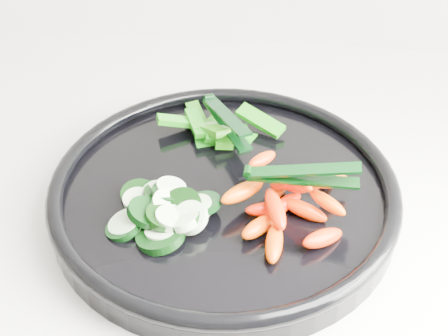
{
  "coord_description": "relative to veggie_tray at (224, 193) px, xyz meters",
  "views": [
    {
      "loc": [
        0.4,
        1.12,
        1.4
      ],
      "look_at": [
        0.35,
        1.62,
        0.99
      ],
      "focal_mm": 50.0,
      "sensor_mm": 36.0,
      "label": 1
    }
  ],
  "objects": [
    {
      "name": "veggie_tray",
      "position": [
        0.0,
        0.0,
        0.0
      ],
      "size": [
        0.48,
        0.48,
        0.04
      ],
      "color": "black",
      "rests_on": "counter"
    },
    {
      "name": "carrot_pile",
      "position": [
        0.07,
        -0.03,
        0.02
      ],
      "size": [
        0.14,
        0.16,
        0.05
      ],
      "color": "#EF2100",
      "rests_on": "veggie_tray"
    },
    {
      "name": "tong_carrot",
      "position": [
        0.08,
        -0.03,
        0.05
      ],
      "size": [
        0.11,
        0.02,
        0.02
      ],
      "color": "black",
      "rests_on": "carrot_pile"
    },
    {
      "name": "cucumber_pile",
      "position": [
        -0.06,
        -0.05,
        0.01
      ],
      "size": [
        0.13,
        0.11,
        0.04
      ],
      "color": "black",
      "rests_on": "veggie_tray"
    },
    {
      "name": "pepper_pile",
      "position": [
        -0.02,
        0.1,
        0.01
      ],
      "size": [
        0.16,
        0.1,
        0.04
      ],
      "color": "#19690A",
      "rests_on": "veggie_tray"
    },
    {
      "name": "tong_pepper",
      "position": [
        -0.01,
        0.1,
        0.03
      ],
      "size": [
        0.07,
        0.11,
        0.02
      ],
      "color": "black",
      "rests_on": "pepper_pile"
    }
  ]
}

